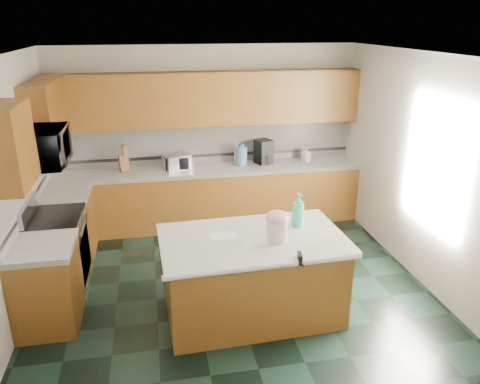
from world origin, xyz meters
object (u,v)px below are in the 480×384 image
object	(u,v)px
island_top	(253,240)
treat_jar	(277,231)
island_base	(252,279)
knife_block	(124,164)
toaster_oven	(177,162)
soap_bottle_island	(298,210)
coffee_maker	(264,152)

from	to	relation	value
island_top	treat_jar	size ratio (longest dim) A/B	8.59
island_base	knife_block	bearing A→B (deg)	116.80
island_top	toaster_oven	xyz separation A→B (m)	(-0.62, 2.52, 0.14)
island_top	treat_jar	world-z (taller)	treat_jar
treat_jar	knife_block	bearing A→B (deg)	134.44
soap_bottle_island	coffee_maker	bearing A→B (deg)	70.97
knife_block	coffee_maker	world-z (taller)	coffee_maker
treat_jar	coffee_maker	bearing A→B (deg)	92.44
knife_block	island_base	bearing A→B (deg)	-75.52
island_top	coffee_maker	size ratio (longest dim) A/B	5.09
soap_bottle_island	island_top	bearing A→B (deg)	-175.87
toaster_oven	coffee_maker	bearing A→B (deg)	-21.59
treat_jar	knife_block	world-z (taller)	knife_block
knife_block	island_top	bearing A→B (deg)	-75.52
toaster_oven	coffee_maker	xyz separation A→B (m)	(1.34, 0.03, 0.08)
knife_block	toaster_oven	world-z (taller)	knife_block
island_top	coffee_maker	bearing A→B (deg)	72.07
island_top	island_base	bearing A→B (deg)	-47.03
island_base	island_top	world-z (taller)	island_top
island_top	toaster_oven	distance (m)	2.60
island_base	knife_block	distance (m)	2.94
soap_bottle_island	toaster_oven	distance (m)	2.61
island_base	toaster_oven	bearing A→B (deg)	101.74
coffee_maker	soap_bottle_island	bearing A→B (deg)	-115.00
island_top	knife_block	distance (m)	2.88
knife_block	coffee_maker	xyz separation A→B (m)	(2.11, 0.03, 0.07)
island_top	toaster_oven	size ratio (longest dim) A/B	5.03
treat_jar	coffee_maker	distance (m)	2.72
toaster_oven	island_top	bearing A→B (deg)	-99.10
island_base	toaster_oven	size ratio (longest dim) A/B	4.77
island_top	coffee_maker	distance (m)	2.66
soap_bottle_island	knife_block	world-z (taller)	soap_bottle_island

